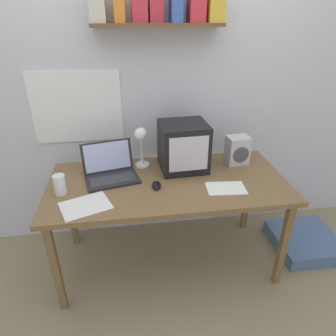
{
  "coord_description": "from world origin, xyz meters",
  "views": [
    {
      "loc": [
        -0.26,
        -1.79,
        1.79
      ],
      "look_at": [
        0.0,
        0.0,
        0.84
      ],
      "focal_mm": 32.0,
      "sensor_mm": 36.0,
      "label": 1
    }
  ],
  "objects": [
    {
      "name": "laptop",
      "position": [
        -0.4,
        0.12,
        0.8
      ],
      "size": [
        0.41,
        0.35,
        0.23
      ],
      "rotation": [
        0.0,
        0.0,
        0.22
      ],
      "color": "#232326",
      "rests_on": "corner_desk"
    },
    {
      "name": "ground_plane",
      "position": [
        0.0,
        0.0,
        0.0
      ],
      "size": [
        12.0,
        12.0,
        0.0
      ],
      "primitive_type": "plane",
      "color": "#91815F"
    },
    {
      "name": "crt_monitor",
      "position": [
        0.14,
        0.18,
        0.92
      ],
      "size": [
        0.35,
        0.33,
        0.35
      ],
      "rotation": [
        0.0,
        0.0,
        0.06
      ],
      "color": "black",
      "rests_on": "corner_desk"
    },
    {
      "name": "loose_paper_near_laptop",
      "position": [
        -0.54,
        -0.23,
        0.74
      ],
      "size": [
        0.34,
        0.31,
        0.0
      ],
      "rotation": [
        0.0,
        0.0,
        0.37
      ],
      "color": "white",
      "rests_on": "corner_desk"
    },
    {
      "name": "computer_mouse",
      "position": [
        -0.09,
        -0.07,
        0.76
      ],
      "size": [
        0.07,
        0.11,
        0.03
      ],
      "rotation": [
        0.0,
        0.0,
        -0.09
      ],
      "color": "black",
      "rests_on": "corner_desk"
    },
    {
      "name": "back_wall",
      "position": [
        -0.0,
        0.51,
        1.31
      ],
      "size": [
        5.6,
        0.24,
        2.6
      ],
      "color": "silver",
      "rests_on": "ground_plane"
    },
    {
      "name": "juice_glass",
      "position": [
        -0.71,
        -0.06,
        0.8
      ],
      "size": [
        0.08,
        0.08,
        0.13
      ],
      "color": "white",
      "rests_on": "corner_desk"
    },
    {
      "name": "corner_desk",
      "position": [
        0.0,
        0.0,
        0.68
      ],
      "size": [
        1.65,
        0.78,
        0.74
      ],
      "color": "brown",
      "rests_on": "ground_plane"
    },
    {
      "name": "desk_lamp",
      "position": [
        -0.16,
        0.21,
        0.97
      ],
      "size": [
        0.11,
        0.16,
        0.33
      ],
      "rotation": [
        0.0,
        0.0,
        -0.11
      ],
      "color": "white",
      "rests_on": "corner_desk"
    },
    {
      "name": "floor_cushion",
      "position": [
        1.18,
        -0.01,
        0.06
      ],
      "size": [
        0.52,
        0.52,
        0.11
      ],
      "color": "slate",
      "rests_on": "ground_plane"
    },
    {
      "name": "printed_handout",
      "position": [
        0.37,
        -0.16,
        0.74
      ],
      "size": [
        0.27,
        0.19,
        0.0
      ],
      "rotation": [
        0.0,
        0.0,
        -0.08
      ],
      "color": "white",
      "rests_on": "corner_desk"
    },
    {
      "name": "space_heater",
      "position": [
        0.56,
        0.2,
        0.85
      ],
      "size": [
        0.18,
        0.14,
        0.22
      ],
      "rotation": [
        0.0,
        0.0,
        0.1
      ],
      "color": "silver",
      "rests_on": "corner_desk"
    }
  ]
}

